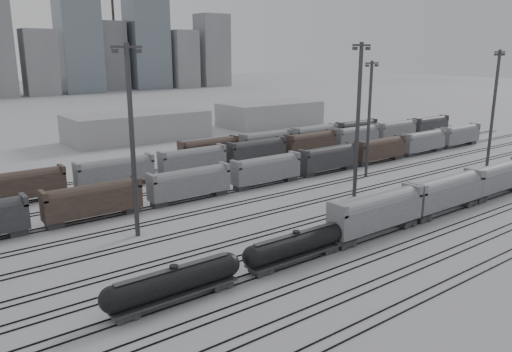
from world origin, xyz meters
TOP-DOWN VIEW (x-y plane):
  - ground at (0.00, 0.00)m, footprint 900.00×900.00m
  - tracks at (0.00, 17.50)m, footprint 220.00×71.50m
  - tank_car_a at (-28.75, 1.00)m, footprint 15.90×2.65m
  - tank_car_b at (-12.04, 1.00)m, footprint 15.74×2.62m
  - hopper_car_a at (2.99, 1.00)m, footprint 16.65×3.31m
  - hopper_car_b at (20.05, 1.00)m, footprint 16.44×3.27m
  - hopper_car_c at (36.33, 1.00)m, footprint 16.03×3.19m
  - light_mast_b at (-23.65, 21.36)m, footprint 4.22×0.67m
  - light_mast_c at (15.70, 16.24)m, footprint 4.29×0.69m
  - light_mast_d at (28.49, 24.48)m, footprint 3.77×0.60m
  - light_mast_e at (57.94, 14.30)m, footprint 4.11×0.66m
  - bg_string_near at (8.00, 32.00)m, footprint 151.00×3.00m
  - bg_string_mid at (18.00, 48.00)m, footprint 151.00×3.00m
  - bg_string_far at (35.50, 56.00)m, footprint 66.00×3.00m
  - warehouse_mid at (10.00, 95.00)m, footprint 40.00×18.00m
  - warehouse_right at (60.00, 95.00)m, footprint 35.00×18.00m
  - crane_right at (91.26, 305.00)m, footprint 42.00×1.80m

SIDE VIEW (x-z plane):
  - ground at x=0.00m, z-range 0.00..0.00m
  - tracks at x=0.00m, z-range 0.00..0.16m
  - tank_car_b at x=-12.04m, z-range 0.31..4.20m
  - tank_car_a at x=-28.75m, z-range 0.31..4.24m
  - bg_string_far at x=35.50m, z-range 0.00..5.60m
  - bg_string_near at x=8.00m, z-range 0.00..5.60m
  - bg_string_mid at x=18.00m, z-range 0.00..5.60m
  - hopper_car_c at x=36.33m, z-range 0.68..6.41m
  - hopper_car_b at x=20.05m, z-range 0.69..6.57m
  - hopper_car_a at x=2.99m, z-range 0.70..6.66m
  - warehouse_mid at x=10.00m, z-range 0.00..8.00m
  - warehouse_right at x=60.00m, z-range 0.00..8.00m
  - light_mast_d at x=28.49m, z-range 0.72..24.26m
  - light_mast_e at x=57.94m, z-range 0.78..26.48m
  - light_mast_b at x=-23.65m, z-range 0.80..27.17m
  - light_mast_c at x=15.70m, z-range 0.82..27.65m
  - crane_right at x=91.26m, z-range 7.39..107.39m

